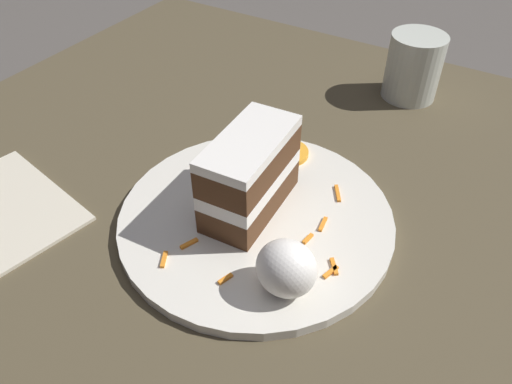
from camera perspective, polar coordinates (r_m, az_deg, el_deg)
name	(u,v)px	position (r m, az deg, el deg)	size (l,w,h in m)	color
ground_plane	(246,218)	(0.58, -1.21, -2.98)	(6.00, 6.00, 0.00)	#4C4742
dining_table	(245,210)	(0.57, -1.22, -2.04)	(0.94, 0.91, 0.03)	#4C422D
plate	(256,218)	(0.53, 0.00, -2.99)	(0.29, 0.29, 0.01)	silver
cake_slice	(250,174)	(0.51, -0.72, 2.09)	(0.07, 0.12, 0.09)	#4C2D19
cream_dollop	(286,268)	(0.45, 3.49, -8.70)	(0.06, 0.05, 0.05)	white
orange_garnish	(287,153)	(0.61, 3.60, 4.52)	(0.05, 0.05, 0.01)	orange
carrot_shreds_scatter	(281,244)	(0.50, 2.82, -5.94)	(0.16, 0.20, 0.00)	orange
drinking_glass	(413,71)	(0.76, 17.46, 13.07)	(0.08, 0.08, 0.09)	beige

